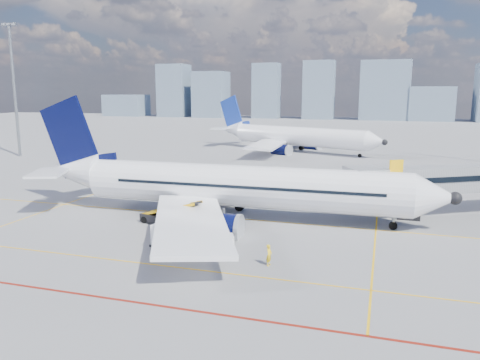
% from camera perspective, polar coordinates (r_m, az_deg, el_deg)
% --- Properties ---
extents(ground, '(420.00, 420.00, 0.00)m').
position_cam_1_polar(ground, '(40.15, -4.59, -7.54)').
color(ground, gray).
rests_on(ground, ground).
extents(apron_markings, '(90.00, 35.12, 0.01)m').
position_cam_1_polar(apron_markings, '(36.97, -7.70, -9.22)').
color(apron_markings, '#F7B40D').
rests_on(apron_markings, ground).
extents(jet_bridge, '(23.55, 15.78, 6.30)m').
position_cam_1_polar(jet_bridge, '(53.81, 26.82, 0.11)').
color(jet_bridge, gray).
rests_on(jet_bridge, ground).
extents(floodlight_mast_nw, '(3.20, 0.61, 25.45)m').
position_cam_1_polar(floodlight_mast_nw, '(102.38, -25.83, 10.21)').
color(floodlight_mast_nw, gray).
rests_on(floodlight_mast_nw, ground).
extents(distant_skyline, '(251.52, 15.54, 27.11)m').
position_cam_1_polar(distant_skyline, '(225.86, 13.68, 10.05)').
color(distant_skyline, slate).
rests_on(distant_skyline, ground).
extents(main_aircraft, '(43.43, 37.84, 12.65)m').
position_cam_1_polar(main_aircraft, '(47.19, -1.92, -0.72)').
color(main_aircraft, white).
rests_on(main_aircraft, ground).
extents(second_aircraft, '(39.88, 33.73, 12.20)m').
position_cam_1_polar(second_aircraft, '(101.54, 6.35, 5.33)').
color(second_aircraft, white).
rests_on(second_aircraft, ground).
extents(baggage_tug, '(2.70, 2.25, 1.64)m').
position_cam_1_polar(baggage_tug, '(38.48, -2.76, -7.10)').
color(baggage_tug, white).
rests_on(baggage_tug, ground).
extents(cargo_dolly, '(3.84, 1.94, 2.04)m').
position_cam_1_polar(cargo_dolly, '(38.20, -8.03, -6.81)').
color(cargo_dolly, black).
rests_on(cargo_dolly, ground).
extents(belt_loader, '(6.82, 3.12, 2.74)m').
position_cam_1_polar(belt_loader, '(45.61, -9.14, -4.49)').
color(belt_loader, black).
rests_on(belt_loader, ground).
extents(ramp_worker, '(0.46, 0.63, 1.60)m').
position_cam_1_polar(ramp_worker, '(34.65, 3.56, -9.12)').
color(ramp_worker, yellow).
rests_on(ramp_worker, ground).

